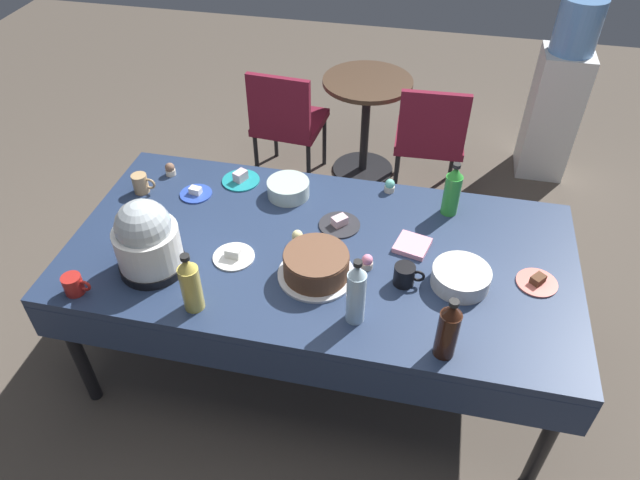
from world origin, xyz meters
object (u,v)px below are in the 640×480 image
Objects in this scene: ceramic_snack_bowl at (461,277)px; dessert_plate_teal at (241,179)px; maroon_chair_right at (430,135)px; coffee_mug_black at (405,275)px; frosted_layer_cake at (316,265)px; cupcake_rose at (170,169)px; soda_bottle_cola at (448,330)px; cupcake_mint at (297,237)px; cupcake_berry at (390,186)px; maroon_chair_left at (286,119)px; coffee_mug_tan at (141,183)px; dessert_plate_white at (234,255)px; cupcake_vanilla at (367,262)px; glass_salad_bowl at (288,189)px; round_cafe_table at (366,110)px; soda_bottle_ginger_ale at (190,284)px; potluck_table at (320,259)px; coffee_mug_red at (74,285)px; dessert_plate_coral at (537,282)px; slow_cooker at (147,240)px; cupcake_cocoa at (131,216)px; dessert_plate_charcoal at (340,224)px; dessert_plate_cobalt at (196,193)px; soda_bottle_water at (356,293)px; water_cooler at (557,96)px; soda_bottle_lime_soda at (452,191)px.

ceramic_snack_bowl is 1.26× the size of dessert_plate_teal.
maroon_chair_right is (0.90, 1.09, -0.27)m from dessert_plate_teal.
frosted_layer_cake is at bearing -174.71° from coffee_mug_black.
cupcake_rose is 1.65m from soda_bottle_cola.
cupcake_berry is (0.35, 0.47, 0.00)m from cupcake_mint.
cupcake_mint is 0.08× the size of maroon_chair_left.
frosted_layer_cake is 1.36× the size of ceramic_snack_bowl.
dessert_plate_white is at bearing -31.30° from coffee_mug_tan.
ceramic_snack_bowl reaches higher than cupcake_vanilla.
glass_salad_bowl is at bearing 76.25° from dessert_plate_white.
round_cafe_table is (-0.29, 1.24, -0.28)m from cupcake_berry.
frosted_layer_cake is 1.79× the size of dessert_plate_white.
soda_bottle_ginger_ale is (-0.18, -0.78, 0.09)m from glass_salad_bowl.
potluck_table is at bearing -13.44° from coffee_mug_tan.
dessert_plate_coral is at bearing 13.72° from coffee_mug_red.
frosted_layer_cake is 1.71× the size of dessert_plate_teal.
slow_cooker reaches higher than soda_bottle_ginger_ale.
dessert_plate_teal is at bearing 148.30° from coffee_mug_black.
dessert_plate_teal is 1.47m from dessert_plate_coral.
dessert_plate_charcoal is at bearing 10.42° from cupcake_cocoa.
dessert_plate_teal reaches higher than dessert_plate_charcoal.
cupcake_rose is 1.18m from maroon_chair_left.
soda_bottle_ginger_ale is at bearing -127.31° from dessert_plate_charcoal.
cupcake_berry reaches higher than potluck_table.
cupcake_berry is at bearing -98.99° from maroon_chair_right.
coffee_mug_red is (-0.92, -0.30, -0.02)m from frosted_layer_cake.
frosted_layer_cake is at bearing 32.18° from soda_bottle_ginger_ale.
dessert_plate_white reaches higher than dessert_plate_charcoal.
coffee_mug_black is at bearing 5.29° from frosted_layer_cake.
glass_salad_bowl is 0.28× the size of round_cafe_table.
frosted_layer_cake reaches higher than dessert_plate_cobalt.
coffee_mug_red is at bearing -174.90° from soda_bottle_water.
cupcake_berry is at bearing 70.97° from frosted_layer_cake.
water_cooler is at bearing 50.71° from slow_cooker.
cupcake_vanilla is at bearing 89.47° from soda_bottle_water.
soda_bottle_ginger_ale is (-1.32, -0.41, 0.12)m from dessert_plate_coral.
cupcake_vanilla is at bearing 24.83° from frosted_layer_cake.
soda_bottle_ginger_ale is at bearing -150.03° from cupcake_vanilla.
cupcake_rose is at bearing 87.10° from coffee_mug_red.
coffee_mug_black is 0.15× the size of maroon_chair_right.
dessert_plate_teal is 2.35m from water_cooler.
potluck_table is 18.93× the size of coffee_mug_tan.
cupcake_vanilla is 0.25× the size of soda_bottle_cola.
maroon_chair_left is (-1.11, 1.95, -0.38)m from soda_bottle_cola.
dessert_plate_white is at bearing -148.44° from cupcake_mint.
soda_bottle_lime_soda is 0.32× the size of maroon_chair_right.
water_cooler is at bearing 75.24° from soda_bottle_cola.
maroon_chair_left is (-0.77, 1.57, -0.29)m from cupcake_vanilla.
maroon_chair_right is (1.06, 1.76, -0.41)m from slow_cooker.
soda_bottle_water is at bearing 5.10° from coffee_mug_red.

